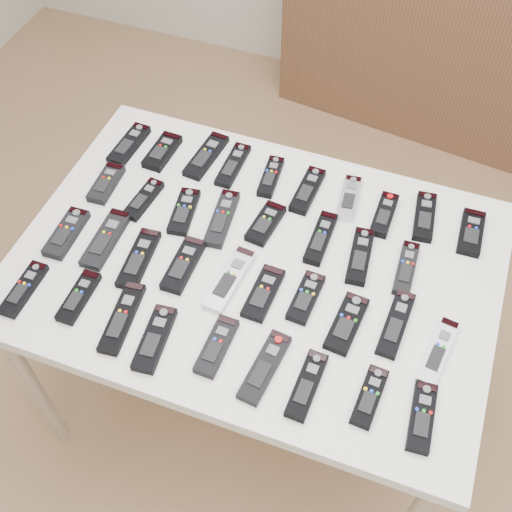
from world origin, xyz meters
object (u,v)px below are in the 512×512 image
(remote_6, at_px, (349,198))
(remote_7, at_px, (384,215))
(sideboard, at_px, (464,54))
(remote_33, at_px, (265,367))
(remote_11, at_px, (144,199))
(remote_36, at_px, (422,417))
(remote_32, at_px, (217,346))
(remote_34, at_px, (307,385))
(table, at_px, (256,274))
(remote_30, at_px, (122,318))
(remote_27, at_px, (438,352))
(remote_4, at_px, (271,177))
(remote_29, at_px, (79,297))
(remote_9, at_px, (471,233))
(remote_18, at_px, (66,233))
(remote_23, at_px, (263,293))
(remote_21, at_px, (183,265))
(remote_35, at_px, (370,397))
(remote_31, at_px, (155,339))
(remote_0, at_px, (129,145))
(remote_13, at_px, (222,218))
(remote_3, at_px, (233,165))
(remote_19, at_px, (106,239))
(remote_12, at_px, (184,212))
(remote_22, at_px, (230,279))
(remote_8, at_px, (425,217))
(remote_10, at_px, (106,183))
(remote_14, at_px, (266,223))
(remote_26, at_px, (396,324))
(remote_17, at_px, (406,268))
(remote_2, at_px, (206,156))
(remote_5, at_px, (308,190))
(remote_20, at_px, (139,259))
(remote_25, at_px, (347,323))

(remote_6, bearing_deg, remote_7, -19.11)
(sideboard, bearing_deg, remote_33, -89.86)
(remote_11, relative_size, remote_36, 0.94)
(remote_32, height_order, remote_36, same)
(remote_36, bearing_deg, remote_11, 152.89)
(remote_34, bearing_deg, remote_6, 98.02)
(table, xyz_separation_m, remote_30, (-0.24, -0.28, 0.07))
(remote_6, xyz_separation_m, remote_27, (0.32, -0.40, -0.00))
(remote_4, distance_m, remote_29, 0.64)
(remote_9, relative_size, remote_18, 0.93)
(remote_18, bearing_deg, remote_30, -37.13)
(remote_6, xyz_separation_m, remote_23, (-0.12, -0.38, -0.00))
(remote_9, xyz_separation_m, remote_21, (-0.68, -0.37, 0.00))
(remote_7, xyz_separation_m, remote_35, (0.09, -0.54, -0.00))
(remote_31, bearing_deg, remote_29, 163.83)
(remote_0, distance_m, remote_34, 0.94)
(remote_0, height_order, remote_13, same)
(sideboard, bearing_deg, remote_32, -93.50)
(remote_3, distance_m, remote_4, 0.12)
(remote_19, height_order, remote_23, remote_19)
(remote_11, height_order, remote_36, remote_36)
(remote_12, distance_m, remote_18, 0.32)
(remote_30, bearing_deg, remote_22, 37.83)
(remote_8, distance_m, remote_11, 0.78)
(remote_12, bearing_deg, remote_7, 10.04)
(remote_0, bearing_deg, remote_10, -82.83)
(remote_14, bearing_deg, remote_6, 48.16)
(remote_30, bearing_deg, remote_26, 12.50)
(remote_14, relative_size, remote_36, 0.89)
(remote_3, bearing_deg, remote_17, -19.28)
(remote_2, xyz_separation_m, remote_3, (0.09, -0.01, -0.00))
(remote_17, xyz_separation_m, remote_33, (-0.25, -0.39, 0.00))
(sideboard, distance_m, remote_5, 1.48)
(remote_20, distance_m, remote_25, 0.56)
(remote_3, height_order, remote_27, remote_27)
(remote_3, height_order, remote_12, remote_12)
(table, height_order, remote_0, remote_0)
(remote_5, xyz_separation_m, remote_11, (-0.42, -0.19, -0.00))
(remote_25, height_order, remote_32, remote_32)
(remote_34, bearing_deg, remote_29, 179.02)
(remote_7, relative_size, remote_36, 0.94)
(remote_2, height_order, remote_5, remote_5)
(remote_12, relative_size, remote_23, 0.99)
(remote_23, bearing_deg, remote_18, -177.66)
(remote_0, bearing_deg, remote_18, -86.89)
(remote_14, height_order, remote_35, same)
(remote_0, xyz_separation_m, remote_26, (0.90, -0.34, -0.00))
(remote_29, xyz_separation_m, remote_33, (0.50, -0.02, -0.00))
(remote_27, bearing_deg, remote_35, -118.24)
(remote_11, distance_m, remote_31, 0.46)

